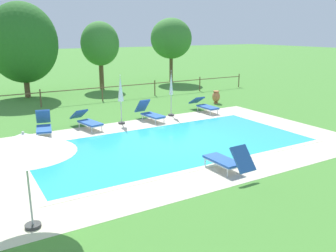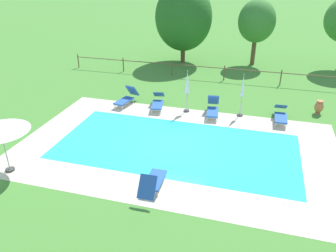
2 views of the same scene
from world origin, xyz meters
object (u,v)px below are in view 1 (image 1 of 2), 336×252
at_px(patio_umbrella_open_foreground, 24,144).
at_px(tree_far_west, 171,39).
at_px(sun_lounger_north_near_steps, 150,113).
at_px(patio_umbrella_closed_row_west, 171,88).
at_px(tree_west_mid, 23,43).
at_px(tree_centre, 100,44).
at_px(sun_lounger_north_mid, 204,105).
at_px(sun_lounger_south_mid, 228,160).
at_px(sun_lounger_north_far, 87,120).
at_px(patio_umbrella_closed_row_centre, 121,92).
at_px(sun_lounger_north_end, 44,125).
at_px(terracotta_urn_near_fence, 216,97).

distance_m(patio_umbrella_open_foreground, tree_far_west, 24.05).
distance_m(sun_lounger_north_near_steps, patio_umbrella_closed_row_west, 1.83).
bearing_deg(tree_west_mid, tree_centre, 9.02).
bearing_deg(sun_lounger_north_mid, sun_lounger_south_mid, -121.46).
distance_m(tree_far_west, tree_centre, 6.53).
bearing_deg(sun_lounger_north_far, sun_lounger_north_near_steps, -2.95).
bearing_deg(patio_umbrella_open_foreground, patio_umbrella_closed_row_centre, 54.23).
distance_m(patio_umbrella_open_foreground, tree_west_mid, 17.64).
bearing_deg(sun_lounger_south_mid, sun_lounger_north_end, 118.69).
distance_m(sun_lounger_north_end, patio_umbrella_open_foreground, 8.04).
bearing_deg(tree_far_west, tree_west_mid, -173.33).
relative_size(patio_umbrella_closed_row_centre, terracotta_urn_near_fence, 3.08).
bearing_deg(sun_lounger_south_mid, tree_west_mid, 99.98).
height_order(patio_umbrella_open_foreground, tree_centre, tree_centre).
relative_size(sun_lounger_north_far, sun_lounger_north_end, 1.09).
distance_m(sun_lounger_north_mid, sun_lounger_north_end, 8.57).
height_order(sun_lounger_south_mid, tree_west_mid, tree_west_mid).
bearing_deg(terracotta_urn_near_fence, sun_lounger_north_end, -171.20).
bearing_deg(sun_lounger_south_mid, sun_lounger_north_far, 106.08).
height_order(sun_lounger_north_end, patio_umbrella_closed_row_west, patio_umbrella_closed_row_west).
relative_size(sun_lounger_north_near_steps, tree_west_mid, 0.31).
xyz_separation_m(tree_far_west, tree_centre, (-6.50, -0.53, -0.30)).
bearing_deg(patio_umbrella_closed_row_centre, tree_centre, 74.25).
distance_m(sun_lounger_north_end, patio_umbrella_closed_row_west, 6.59).
height_order(patio_umbrella_open_foreground, patio_umbrella_closed_row_west, patio_umbrella_closed_row_west).
bearing_deg(patio_umbrella_closed_row_centre, tree_west_mid, 104.79).
height_order(patio_umbrella_open_foreground, tree_west_mid, tree_west_mid).
bearing_deg(patio_umbrella_closed_row_west, sun_lounger_north_mid, -2.74).
distance_m(sun_lounger_south_mid, tree_west_mid, 17.57).
distance_m(sun_lounger_north_mid, sun_lounger_north_far, 6.67).
xyz_separation_m(sun_lounger_north_far, patio_umbrella_open_foreground, (-3.80, -7.66, 1.63)).
relative_size(patio_umbrella_open_foreground, tree_centre, 0.45).
distance_m(patio_umbrella_open_foreground, tree_centre, 20.13).
distance_m(sun_lounger_south_mid, terracotta_urn_near_fence, 11.12).
height_order(sun_lounger_north_end, tree_far_west, tree_far_west).
height_order(sun_lounger_north_far, patio_umbrella_open_foreground, patio_umbrella_open_foreground).
relative_size(sun_lounger_north_end, tree_far_west, 0.36).
bearing_deg(sun_lounger_north_far, terracotta_urn_near_fence, 10.61).
height_order(tree_far_west, tree_centre, tree_far_west).
xyz_separation_m(sun_lounger_north_far, terracotta_urn_near_fence, (8.69, 1.63, 0.04)).
height_order(patio_umbrella_closed_row_centre, terracotta_urn_near_fence, patio_umbrella_closed_row_centre).
bearing_deg(sun_lounger_north_end, patio_umbrella_closed_row_west, 1.77).
distance_m(terracotta_urn_near_fence, tree_far_west, 10.31).
relative_size(sun_lounger_north_near_steps, patio_umbrella_closed_row_west, 0.81).
bearing_deg(tree_centre, terracotta_urn_near_fence, -65.81).
distance_m(patio_umbrella_closed_row_west, tree_far_west, 12.92).
bearing_deg(patio_umbrella_open_foreground, sun_lounger_north_far, 63.61).
bearing_deg(sun_lounger_north_far, sun_lounger_south_mid, -73.92).
relative_size(sun_lounger_north_mid, patio_umbrella_closed_row_west, 0.87).
relative_size(sun_lounger_north_end, tree_west_mid, 0.31).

